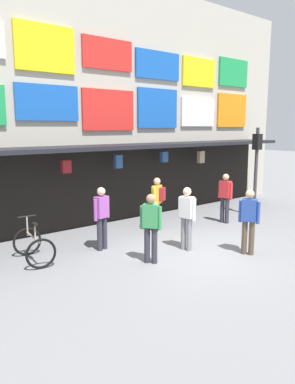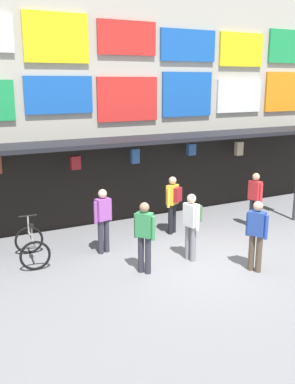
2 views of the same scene
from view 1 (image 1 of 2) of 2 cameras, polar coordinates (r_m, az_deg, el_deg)
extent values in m
plane|color=slate|center=(9.99, 7.07, -8.96)|extent=(80.00, 80.00, 0.00)
cube|color=#B2AD9E|center=(13.08, -7.57, 13.26)|extent=(18.00, 1.20, 8.00)
cube|color=black|center=(11.99, -4.15, 6.94)|extent=(15.30, 1.40, 0.12)
cube|color=yellow|center=(11.71, -15.38, 20.48)|extent=(1.81, 0.08, 1.32)
cube|color=red|center=(12.72, -6.11, 20.27)|extent=(1.86, 0.08, 0.96)
cube|color=blue|center=(13.95, 1.61, 18.83)|extent=(1.99, 0.08, 0.96)
cube|color=yellow|center=(15.38, 7.89, 17.67)|extent=(1.77, 0.08, 1.09)
cube|color=green|center=(16.98, 13.02, 17.35)|extent=(1.81, 0.08, 1.13)
cube|color=blue|center=(11.52, -15.03, 13.07)|extent=(1.94, 0.08, 1.03)
cube|color=red|center=(12.52, -5.96, 12.37)|extent=(1.97, 0.08, 1.31)
cube|color=blue|center=(13.79, 1.58, 12.66)|extent=(1.82, 0.08, 1.39)
cube|color=white|center=(15.24, 7.75, 12.01)|extent=(1.83, 0.08, 1.10)
cube|color=orange|center=(16.84, 12.80, 12.06)|extent=(1.84, 0.08, 1.39)
cylinder|color=black|center=(11.02, -12.42, 5.47)|extent=(0.02, 0.02, 0.26)
cube|color=maroon|center=(11.05, -12.36, 3.82)|extent=(0.27, 0.16, 0.37)
cylinder|color=black|center=(12.01, -4.52, 6.18)|extent=(0.02, 0.02, 0.20)
cube|color=#2D5693|center=(12.03, -4.50, 4.68)|extent=(0.25, 0.15, 0.43)
cylinder|color=black|center=(13.38, 2.55, 6.59)|extent=(0.02, 0.02, 0.19)
cube|color=#2D5693|center=(13.40, 2.54, 5.39)|extent=(0.27, 0.16, 0.37)
cylinder|color=black|center=(14.74, 8.21, 6.70)|extent=(0.02, 0.02, 0.25)
cube|color=tan|center=(14.77, 8.17, 5.32)|extent=(0.27, 0.16, 0.46)
cube|color=black|center=(12.69, -5.83, 0.94)|extent=(15.30, 0.04, 2.50)
cylinder|color=#38383D|center=(14.02, 16.24, 2.89)|extent=(0.12, 0.12, 3.20)
cube|color=black|center=(13.93, 16.46, 7.38)|extent=(0.28, 0.24, 0.56)
sphere|color=black|center=(14.00, 16.05, 7.95)|extent=(0.15, 0.15, 0.15)
sphere|color=#19DB3D|center=(14.01, 16.00, 6.89)|extent=(0.15, 0.15, 0.15)
torus|color=black|center=(9.98, -17.93, -7.23)|extent=(0.72, 0.13, 0.72)
torus|color=black|center=(8.97, -15.98, -9.06)|extent=(0.72, 0.13, 0.72)
cylinder|color=#A3998E|center=(9.40, -17.08, -6.65)|extent=(0.14, 0.99, 0.05)
cylinder|color=#A3998E|center=(9.20, -16.84, -5.89)|extent=(0.04, 0.04, 0.35)
cube|color=black|center=(9.15, -16.90, -4.74)|extent=(0.12, 0.21, 0.06)
cylinder|color=#A3998E|center=(9.79, -17.93, -5.00)|extent=(0.04, 0.04, 0.50)
cylinder|color=black|center=(9.73, -18.01, -3.58)|extent=(0.44, 0.08, 0.04)
cylinder|color=#2D2D38|center=(10.04, -6.60, -6.22)|extent=(0.14, 0.14, 0.88)
cylinder|color=#2D2D38|center=(9.92, -7.33, -6.44)|extent=(0.14, 0.14, 0.88)
cube|color=#9E4CA8|center=(9.80, -7.05, -2.28)|extent=(0.40, 0.30, 0.56)
sphere|color=beige|center=(9.72, -7.10, 0.08)|extent=(0.22, 0.22, 0.22)
cylinder|color=#9E4CA8|center=(9.97, -6.15, -2.36)|extent=(0.09, 0.09, 0.56)
cylinder|color=#9E4CA8|center=(9.66, -7.97, -2.79)|extent=(0.09, 0.09, 0.56)
cylinder|color=#2D2D38|center=(12.95, 11.38, -2.67)|extent=(0.14, 0.14, 0.88)
cylinder|color=#2D2D38|center=(12.86, 12.07, -2.78)|extent=(0.14, 0.14, 0.88)
cube|color=red|center=(12.77, 11.83, 0.43)|extent=(0.28, 0.39, 0.56)
sphere|color=tan|center=(12.71, 11.90, 2.25)|extent=(0.22, 0.22, 0.22)
cylinder|color=red|center=(12.89, 10.98, 0.32)|extent=(0.09, 0.09, 0.56)
cylinder|color=red|center=(12.67, 12.69, 0.09)|extent=(0.09, 0.09, 0.56)
cylinder|color=#2D2D38|center=(8.99, -0.06, -8.09)|extent=(0.14, 0.14, 0.88)
cylinder|color=#2D2D38|center=(8.95, 1.07, -8.18)|extent=(0.14, 0.14, 0.88)
cube|color=#388E51|center=(8.77, 0.51, -3.66)|extent=(0.39, 0.42, 0.56)
sphere|color=#A87A5B|center=(8.68, 0.51, -1.03)|extent=(0.22, 0.22, 0.22)
cylinder|color=#388E51|center=(8.84, -0.87, -3.89)|extent=(0.09, 0.09, 0.56)
cylinder|color=#388E51|center=(8.73, 1.91, -4.07)|extent=(0.09, 0.09, 0.56)
cylinder|color=gray|center=(9.89, 6.40, -6.47)|extent=(0.14, 0.14, 0.88)
cylinder|color=gray|center=(9.98, 5.53, -6.29)|extent=(0.14, 0.14, 0.88)
cube|color=white|center=(9.76, 6.04, -2.32)|extent=(0.29, 0.40, 0.56)
sphere|color=beige|center=(9.68, 6.09, 0.05)|extent=(0.22, 0.22, 0.22)
cylinder|color=white|center=(9.65, 7.13, -2.78)|extent=(0.09, 0.09, 0.56)
cylinder|color=white|center=(9.89, 4.97, -2.43)|extent=(0.09, 0.09, 0.56)
cube|color=#477042|center=(9.89, 6.56, -2.05)|extent=(0.21, 0.31, 0.40)
cylinder|color=black|center=(11.60, 1.28, -3.94)|extent=(0.14, 0.14, 0.88)
cylinder|color=black|center=(11.76, 1.59, -3.75)|extent=(0.14, 0.14, 0.88)
cube|color=gold|center=(11.53, 1.45, -0.37)|extent=(0.42, 0.37, 0.56)
sphere|color=tan|center=(11.47, 1.46, 1.65)|extent=(0.22, 0.22, 0.22)
cylinder|color=gold|center=(11.34, 1.07, -0.80)|extent=(0.09, 0.09, 0.56)
cylinder|color=gold|center=(11.74, 1.82, -0.43)|extent=(0.09, 0.09, 0.56)
cube|color=maroon|center=(11.47, 2.20, -0.32)|extent=(0.32, 0.28, 0.40)
cylinder|color=brown|center=(9.87, 15.64, -6.81)|extent=(0.14, 0.14, 0.88)
cylinder|color=brown|center=(9.90, 14.61, -6.71)|extent=(0.14, 0.14, 0.88)
cube|color=#28479E|center=(9.71, 15.32, -2.68)|extent=(0.35, 0.42, 0.56)
sphere|color=tan|center=(9.63, 15.43, -0.30)|extent=(0.22, 0.22, 0.22)
cylinder|color=#28479E|center=(9.69, 16.58, -3.08)|extent=(0.09, 0.09, 0.56)
cylinder|color=#28479E|center=(9.76, 14.03, -2.86)|extent=(0.09, 0.09, 0.56)
cube|color=tan|center=(9.86, 15.49, -2.38)|extent=(0.26, 0.32, 0.40)
camera|label=2|loc=(2.39, 111.64, 23.26)|focal=41.05mm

